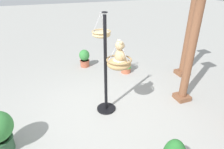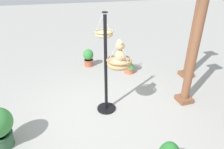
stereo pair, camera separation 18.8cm
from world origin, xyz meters
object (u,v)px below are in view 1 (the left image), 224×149
at_px(potted_plant_bushy_green, 85,58).
at_px(greenhouse_pillar_left, 189,34).
at_px(greenhouse_pillar_right, 191,49).
at_px(potted_plant_tall_leafy, 126,65).
at_px(teddy_bear, 120,53).
at_px(hanging_basket_left_high, 101,34).
at_px(display_pole_central, 106,84).
at_px(hanging_basket_with_teddy, 119,63).

bearing_deg(potted_plant_bushy_green, greenhouse_pillar_left, 59.69).
bearing_deg(greenhouse_pillar_right, potted_plant_tall_leafy, -158.35).
height_order(teddy_bear, hanging_basket_left_high, hanging_basket_left_high).
bearing_deg(hanging_basket_left_high, greenhouse_pillar_left, 84.84).
bearing_deg(potted_plant_tall_leafy, display_pole_central, -36.33).
height_order(hanging_basket_with_teddy, potted_plant_bushy_green, hanging_basket_with_teddy).
xyz_separation_m(greenhouse_pillar_left, greenhouse_pillar_right, (1.19, -0.91, 0.05)).
height_order(display_pole_central, teddy_bear, display_pole_central).
height_order(hanging_basket_with_teddy, potted_plant_tall_leafy, hanging_basket_with_teddy).
bearing_deg(teddy_bear, greenhouse_pillar_right, 86.69).
bearing_deg(potted_plant_bushy_green, greenhouse_pillar_right, 34.21).
relative_size(display_pole_central, teddy_bear, 4.66).
relative_size(teddy_bear, greenhouse_pillar_left, 0.18).
bearing_deg(hanging_basket_with_teddy, teddy_bear, 90.00).
distance_m(hanging_basket_left_high, potted_plant_bushy_green, 1.88).
distance_m(greenhouse_pillar_left, greenhouse_pillar_right, 1.49).
bearing_deg(greenhouse_pillar_right, teddy_bear, -93.31).
distance_m(teddy_bear, potted_plant_bushy_green, 2.98).
distance_m(hanging_basket_with_teddy, greenhouse_pillar_left, 2.86).
bearing_deg(potted_plant_bushy_green, display_pole_central, -1.17).
bearing_deg(potted_plant_tall_leafy, greenhouse_pillar_left, 66.27).
distance_m(hanging_basket_with_teddy, hanging_basket_left_high, 1.35).
bearing_deg(display_pole_central, hanging_basket_with_teddy, 59.04).
xyz_separation_m(hanging_basket_with_teddy, potted_plant_tall_leafy, (-1.82, 0.98, -1.00)).
height_order(display_pole_central, hanging_basket_left_high, display_pole_central).
height_order(hanging_basket_left_high, greenhouse_pillar_left, greenhouse_pillar_left).
height_order(greenhouse_pillar_left, potted_plant_tall_leafy, greenhouse_pillar_left).
distance_m(hanging_basket_left_high, greenhouse_pillar_right, 2.24).
bearing_deg(greenhouse_pillar_left, teddy_bear, -67.49).
xyz_separation_m(greenhouse_pillar_left, potted_plant_tall_leafy, (-0.73, -1.67, -1.08)).
xyz_separation_m(display_pole_central, greenhouse_pillar_left, (-0.94, 2.89, 0.63)).
bearing_deg(potted_plant_tall_leafy, potted_plant_bushy_green, -128.33).
distance_m(display_pole_central, potted_plant_bushy_green, 2.62).
bearing_deg(potted_plant_bushy_green, potted_plant_tall_leafy, 51.67).
bearing_deg(teddy_bear, hanging_basket_with_teddy, -90.00).
relative_size(hanging_basket_with_teddy, potted_plant_tall_leafy, 1.27).
xyz_separation_m(teddy_bear, greenhouse_pillar_right, (0.10, 1.71, -0.08)).
distance_m(display_pole_central, hanging_basket_left_high, 1.46).
distance_m(display_pole_central, teddy_bear, 0.83).
height_order(hanging_basket_with_teddy, greenhouse_pillar_left, greenhouse_pillar_left).
xyz_separation_m(hanging_basket_with_teddy, potted_plant_bushy_green, (-2.75, -0.20, -0.93)).
relative_size(display_pole_central, hanging_basket_with_teddy, 3.66).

